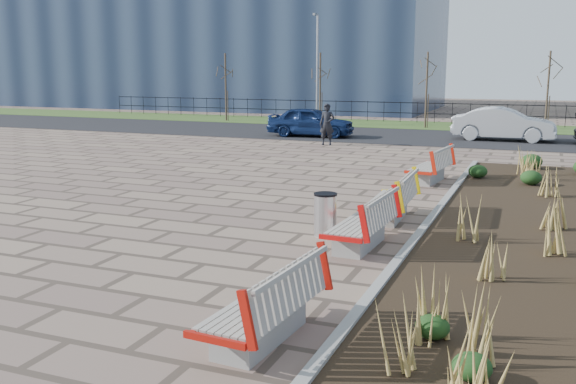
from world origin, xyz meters
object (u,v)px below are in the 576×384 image
at_px(bench_b, 360,221).
at_px(bench_d, 429,165).
at_px(litter_bin, 325,215).
at_px(pedestrian, 327,124).
at_px(lamp_west, 317,71).
at_px(bench_a, 260,302).
at_px(car_silver, 504,124).
at_px(car_blue, 311,122).
at_px(bench_c, 389,197).

bearing_deg(bench_b, bench_d, 92.79).
height_order(litter_bin, pedestrian, pedestrian).
height_order(litter_bin, lamp_west, lamp_west).
bearing_deg(bench_a, car_silver, 91.05).
xyz_separation_m(bench_d, car_blue, (-7.28, 10.13, 0.21)).
bearing_deg(bench_d, bench_c, -83.43).
bearing_deg(bench_d, litter_bin, -90.62).
relative_size(bench_a, car_silver, 0.47).
bearing_deg(lamp_west, bench_c, -66.62).
height_order(pedestrian, car_blue, pedestrian).
distance_m(bench_d, car_silver, 11.82).
height_order(litter_bin, car_silver, car_silver).
xyz_separation_m(bench_c, pedestrian, (-5.55, 12.30, 0.38)).
bearing_deg(bench_a, car_blue, 112.60).
xyz_separation_m(pedestrian, lamp_west, (-3.45, 8.51, 2.16)).
distance_m(litter_bin, car_silver, 18.65).
bearing_deg(car_silver, car_blue, 101.01).
bearing_deg(bench_b, car_silver, 88.91).
height_order(bench_b, pedestrian, pedestrian).
bearing_deg(car_silver, bench_b, 176.48).
height_order(car_blue, lamp_west, lamp_west).
relative_size(litter_bin, car_silver, 0.19).
bearing_deg(bench_c, litter_bin, -116.82).
bearing_deg(car_blue, bench_b, -161.94).
bearing_deg(lamp_west, pedestrian, -67.95).
xyz_separation_m(bench_b, lamp_west, (-9.00, 23.19, 2.54)).
xyz_separation_m(bench_b, pedestrian, (-5.55, 14.68, 0.38)).
height_order(bench_a, bench_d, same).
relative_size(bench_d, litter_bin, 2.51).
xyz_separation_m(litter_bin, car_silver, (2.15, 18.52, 0.33)).
relative_size(bench_b, car_blue, 0.52).
bearing_deg(car_blue, litter_bin, -163.76).
bearing_deg(bench_c, pedestrian, 112.62).
height_order(bench_b, litter_bin, bench_b).
xyz_separation_m(pedestrian, car_blue, (-1.73, 2.78, -0.16)).
relative_size(bench_d, car_silver, 0.47).
distance_m(pedestrian, car_blue, 3.28).
bearing_deg(bench_a, lamp_west, 112.25).
xyz_separation_m(bench_a, pedestrian, (-5.55, 19.11, 0.38)).
distance_m(bench_d, lamp_west, 18.41).
bearing_deg(bench_d, bench_a, -83.43).
distance_m(bench_b, bench_d, 7.34).
relative_size(bench_a, lamp_west, 0.35).
xyz_separation_m(bench_a, lamp_west, (-9.00, 27.62, 2.54)).
bearing_deg(car_silver, bench_a, 177.21).
bearing_deg(litter_bin, bench_a, -80.26).
relative_size(bench_c, litter_bin, 2.51).
bearing_deg(bench_c, bench_b, -91.67).
distance_m(pedestrian, lamp_west, 9.43).
bearing_deg(litter_bin, bench_b, -33.14).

